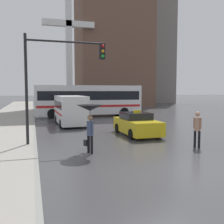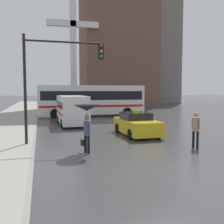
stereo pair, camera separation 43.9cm
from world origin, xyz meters
name	(u,v)px [view 2 (the right image)]	position (x,y,z in m)	size (l,w,h in m)	color
ground_plane	(157,170)	(0.00, 0.00, 0.00)	(300.00, 300.00, 0.00)	#424244
taxi	(137,124)	(1.89, 7.00, 0.67)	(1.91, 4.08, 1.57)	gold
ambulance_van	(72,109)	(-1.38, 13.21, 1.31)	(2.16, 5.49, 2.35)	white
city_bus	(91,99)	(1.51, 19.74, 1.85)	(11.31, 2.75, 3.33)	silver
pedestrian_with_umbrella	(87,113)	(-1.92, 3.15, 1.80)	(1.18, 1.18, 2.15)	black
pedestrian_man	(196,127)	(3.31, 2.77, 1.04)	(0.38, 0.42, 1.76)	black
traffic_light	(58,69)	(-2.96, 5.38, 3.87)	(4.03, 0.38, 5.51)	black
building_tower_near	(118,7)	(10.00, 38.09, 17.69)	(12.80, 8.99, 35.38)	brown
building_tower_far	(150,45)	(21.18, 49.31, 13.46)	(10.70, 10.92, 26.91)	gray
monument_cross	(73,42)	(1.31, 33.29, 10.27)	(7.97, 0.90, 18.11)	white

